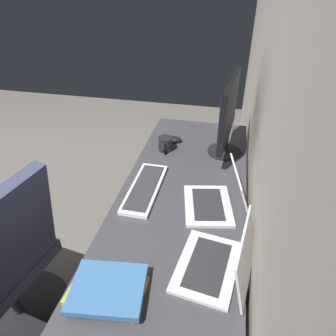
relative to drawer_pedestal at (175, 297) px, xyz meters
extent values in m
cube|color=beige|center=(-0.43, 0.36, 0.95)|extent=(4.72, 0.10, 2.60)
cube|color=#38383D|center=(-0.21, -0.03, 0.37)|extent=(1.91, 0.62, 0.03)
cylinder|color=silver|center=(-1.11, -0.28, 0.00)|extent=(0.05, 0.05, 0.70)
cylinder|color=silver|center=(-1.11, 0.23, 0.00)|extent=(0.05, 0.05, 0.70)
cube|color=#38383D|center=(0.00, 0.00, 0.00)|extent=(0.40, 0.50, 0.69)
cube|color=silver|center=(0.00, -0.25, 0.00)|extent=(0.37, 0.01, 0.61)
cylinder|color=black|center=(-0.77, 0.15, 0.39)|extent=(0.20, 0.20, 0.01)
cylinder|color=black|center=(-0.77, 0.15, 0.44)|extent=(0.04, 0.04, 0.10)
cube|color=black|center=(-0.77, 0.15, 0.66)|extent=(0.50, 0.08, 0.34)
cube|color=#19234C|center=(-0.77, 0.14, 0.66)|extent=(0.46, 0.05, 0.30)
cube|color=silver|center=(0.10, 0.14, 0.39)|extent=(0.34, 0.26, 0.01)
cube|color=#262628|center=(0.10, 0.14, 0.40)|extent=(0.27, 0.17, 0.00)
cube|color=silver|center=(0.12, 0.27, 0.50)|extent=(0.32, 0.10, 0.20)
cube|color=#B2BCCC|center=(0.12, 0.27, 0.50)|extent=(0.28, 0.08, 0.17)
cube|color=silver|center=(-0.25, 0.11, 0.39)|extent=(0.32, 0.27, 0.01)
cube|color=#262628|center=(-0.25, 0.11, 0.40)|extent=(0.25, 0.18, 0.00)
cube|color=silver|center=(-0.28, 0.24, 0.49)|extent=(0.30, 0.13, 0.20)
cube|color=#19234C|center=(-0.28, 0.24, 0.49)|extent=(0.27, 0.11, 0.16)
cube|color=silver|center=(-0.31, -0.22, 0.39)|extent=(0.42, 0.15, 0.02)
cube|color=#2D2D30|center=(-0.31, -0.22, 0.40)|extent=(0.38, 0.12, 0.00)
ellipsoid|color=black|center=(-0.84, -0.17, 0.40)|extent=(0.06, 0.10, 0.03)
cube|color=gold|center=(0.28, -0.19, 0.39)|extent=(0.18, 0.27, 0.02)
cube|color=#38669E|center=(0.29, -0.18, 0.42)|extent=(0.24, 0.27, 0.03)
cylinder|color=black|center=(-0.73, -0.20, 0.43)|extent=(0.09, 0.09, 0.09)
torus|color=black|center=(-0.67, -0.20, 0.43)|extent=(0.06, 0.01, 0.06)
cube|color=#383D56|center=(0.11, -0.67, 0.40)|extent=(0.41, 0.19, 0.50)
cylinder|color=black|center=(0.07, -0.87, -0.10)|extent=(0.05, 0.05, 0.37)
cylinder|color=black|center=(0.07, -0.87, -0.31)|extent=(0.56, 0.56, 0.03)
camera|label=1|loc=(0.88, 0.16, 1.35)|focal=33.27mm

